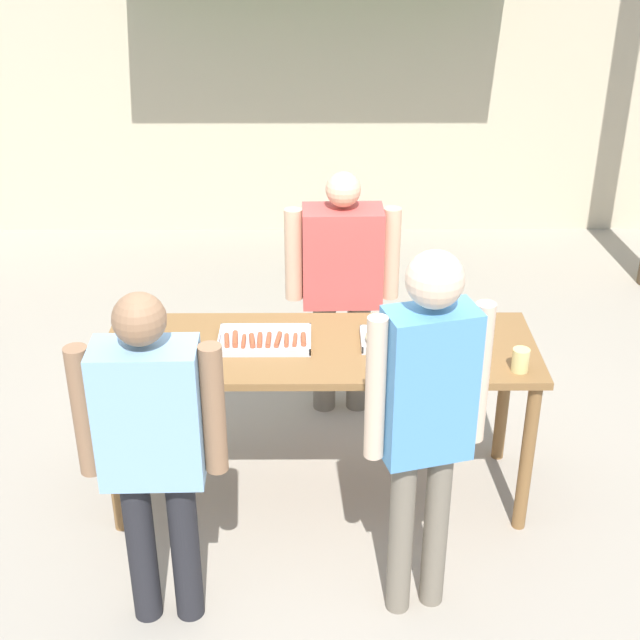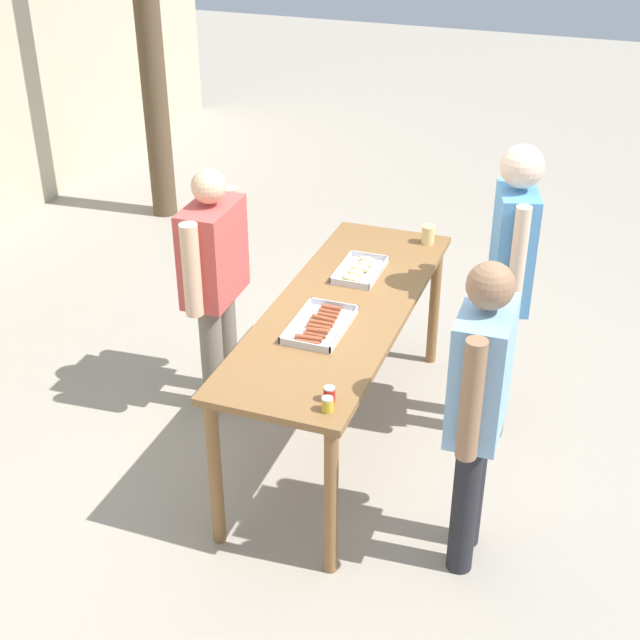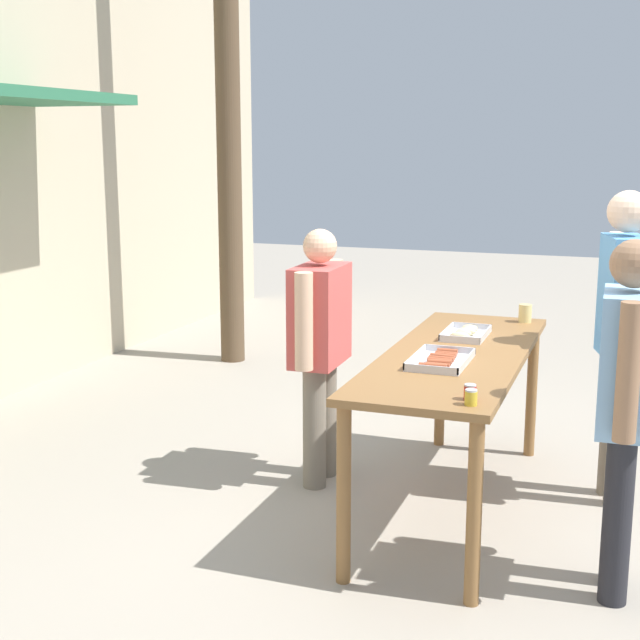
# 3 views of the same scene
# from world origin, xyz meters

# --- Properties ---
(ground_plane) EXTENTS (24.00, 24.00, 0.00)m
(ground_plane) POSITION_xyz_m (0.00, 0.00, 0.00)
(ground_plane) COLOR #A39989
(serving_table) EXTENTS (2.23, 0.75, 0.92)m
(serving_table) POSITION_xyz_m (0.00, 0.00, 0.81)
(serving_table) COLOR brown
(serving_table) RESTS_ON ground
(food_tray_sausages) EXTENTS (0.48, 0.29, 0.04)m
(food_tray_sausages) POSITION_xyz_m (-0.29, 0.03, 0.94)
(food_tray_sausages) COLOR silver
(food_tray_sausages) RESTS_ON serving_table
(food_tray_buns) EXTENTS (0.41, 0.25, 0.06)m
(food_tray_buns) POSITION_xyz_m (0.40, 0.03, 0.95)
(food_tray_buns) COLOR silver
(food_tray_buns) RESTS_ON serving_table
(condiment_jar_mustard) EXTENTS (0.06, 0.06, 0.07)m
(condiment_jar_mustard) POSITION_xyz_m (-0.99, -0.27, 0.96)
(condiment_jar_mustard) COLOR gold
(condiment_jar_mustard) RESTS_ON serving_table
(condiment_jar_ketchup) EXTENTS (0.06, 0.06, 0.07)m
(condiment_jar_ketchup) POSITION_xyz_m (-0.91, -0.25, 0.96)
(condiment_jar_ketchup) COLOR #B22319
(condiment_jar_ketchup) RESTS_ON serving_table
(beer_cup) EXTENTS (0.08, 0.08, 0.12)m
(beer_cup) POSITION_xyz_m (0.97, -0.25, 0.98)
(beer_cup) COLOR #DBC67A
(beer_cup) RESTS_ON serving_table
(person_server_behind_table) EXTENTS (0.68, 0.27, 1.57)m
(person_server_behind_table) POSITION_xyz_m (0.14, 0.86, 0.92)
(person_server_behind_table) COLOR #756B5B
(person_server_behind_table) RESTS_ON ground
(person_customer_holding_hotdog) EXTENTS (0.63, 0.25, 1.66)m
(person_customer_holding_hotdog) POSITION_xyz_m (-0.71, -0.91, 0.99)
(person_customer_holding_hotdog) COLOR #232328
(person_customer_holding_hotdog) RESTS_ON ground
(person_customer_with_cup) EXTENTS (0.53, 0.30, 1.81)m
(person_customer_with_cup) POSITION_xyz_m (0.44, -0.85, 1.11)
(person_customer_with_cup) COLOR #756B5B
(person_customer_with_cup) RESTS_ON ground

